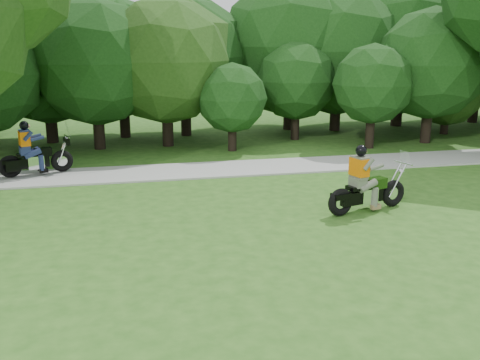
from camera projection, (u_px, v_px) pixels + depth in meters
name	position (u px, v px, depth m)	size (l,w,h in m)	color
ground	(390.00, 255.00, 10.87)	(100.00, 100.00, 0.00)	#2B5B1A
walkway	(279.00, 166.00, 18.42)	(60.00, 2.20, 0.06)	#A7A7A1
tree_line	(274.00, 54.00, 24.23)	(40.81, 12.15, 7.64)	black
chopper_motorcycle	(364.00, 187.00, 13.47)	(2.40, 1.04, 1.74)	black
touring_motorcycle	(31.00, 156.00, 16.94)	(2.25, 1.19, 1.75)	black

